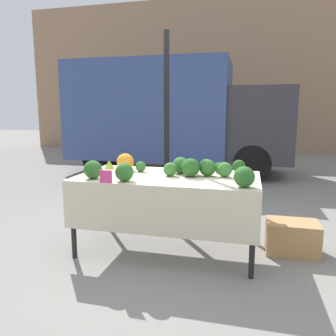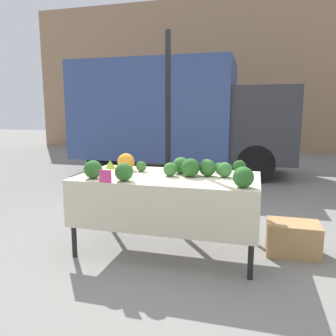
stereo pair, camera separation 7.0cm
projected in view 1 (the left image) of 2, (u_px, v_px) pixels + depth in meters
ground_plane at (168, 249)px, 3.50m from camera, size 40.00×40.00×0.00m
building_facade at (229, 76)px, 12.15m from camera, size 16.00×0.60×5.53m
tent_pole at (167, 131)px, 4.09m from camera, size 0.07×0.07×2.41m
parked_truck at (171, 114)px, 7.83m from camera, size 5.11×1.94×2.61m
market_table at (166, 186)px, 3.32m from camera, size 1.84×0.98×0.80m
orange_cauliflower at (125, 162)px, 3.65m from camera, size 0.19×0.19×0.19m
romanesco_head at (109, 165)px, 3.77m from camera, size 0.12×0.12×0.10m
broccoli_head_0 at (244, 177)px, 2.84m from camera, size 0.18×0.18×0.18m
broccoli_head_1 at (93, 170)px, 3.20m from camera, size 0.18×0.18×0.18m
broccoli_head_2 at (219, 168)px, 3.52m from camera, size 0.11×0.11×0.11m
broccoli_head_3 at (208, 168)px, 3.34m from camera, size 0.17×0.17×0.17m
broccoli_head_4 at (124, 161)px, 3.86m from camera, size 0.16×0.16×0.16m
broccoli_head_5 at (181, 165)px, 3.48m from camera, size 0.17×0.17×0.17m
broccoli_head_6 at (239, 166)px, 3.52m from camera, size 0.14×0.14×0.14m
broccoli_head_7 at (190, 168)px, 3.29m from camera, size 0.19×0.19×0.19m
broccoli_head_8 at (206, 165)px, 3.66m from camera, size 0.13×0.13×0.13m
broccoli_head_9 at (124, 172)px, 3.08m from camera, size 0.18×0.18×0.18m
broccoli_head_10 at (170, 169)px, 3.33m from camera, size 0.14×0.14×0.14m
broccoli_head_11 at (225, 170)px, 3.29m from camera, size 0.15×0.15×0.15m
broccoli_head_12 at (141, 167)px, 3.58m from camera, size 0.11×0.11×0.11m
price_sign at (106, 177)px, 3.01m from camera, size 0.12×0.01×0.12m
produce_crate at (292, 237)px, 3.39m from camera, size 0.52×0.36×0.33m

